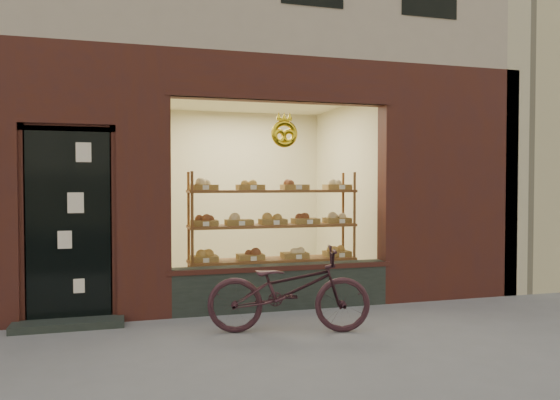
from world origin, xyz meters
name	(u,v)px	position (x,y,z in m)	size (l,w,h in m)	color
ground	(301,368)	(0.00, 0.00, 0.00)	(90.00, 90.00, 0.00)	slate
display_shelf	(273,236)	(0.45, 2.55, 0.87)	(2.20, 0.45, 1.70)	brown
bicycle	(289,290)	(0.23, 1.10, 0.44)	(0.59, 1.69, 0.89)	#30181F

